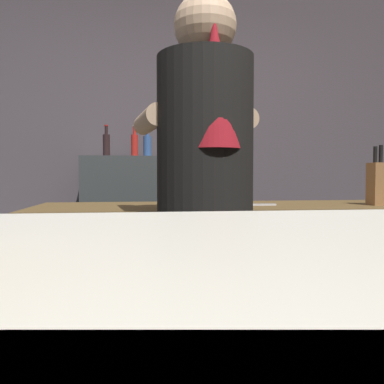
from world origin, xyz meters
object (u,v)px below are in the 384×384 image
object	(u,v)px
bottle_olive_oil	(135,145)
mixing_bowl	(192,198)
knife_block	(380,183)
bottle_hot_sauce	(170,144)
bartender	(205,199)
chefs_knife	(251,205)
bottle_soy	(147,145)
bottle_vinegar	(106,144)

from	to	relation	value
bottle_olive_oil	mixing_bowl	bearing A→B (deg)	-76.52
knife_block	bottle_hot_sauce	bearing A→B (deg)	123.66
bartender	chefs_knife	distance (m)	0.49
bottle_soy	bottle_hot_sauce	bearing A→B (deg)	11.11
bartender	bottle_hot_sauce	world-z (taller)	bartender
bottle_hot_sauce	bartender	bearing A→B (deg)	-89.95
chefs_knife	bottle_hot_sauce	size ratio (longest dim) A/B	0.92
mixing_bowl	bottle_hot_sauce	bearing A→B (deg)	91.30
bartender	bottle_soy	bearing A→B (deg)	-2.58
chefs_knife	bottle_soy	xyz separation A→B (m)	(-0.45, 1.27, 0.37)
knife_block	bottle_hot_sauce	distance (m)	1.64
mixing_bowl	chefs_knife	distance (m)	0.29
bottle_hot_sauce	chefs_knife	bearing A→B (deg)	-77.83
chefs_knife	bottle_hot_sauce	distance (m)	1.39
knife_block	bottle_hot_sauce	xyz separation A→B (m)	(-0.90, 1.35, 0.28)
bartender	bottle_olive_oil	distance (m)	1.84
bartender	chefs_knife	world-z (taller)	bartender
bottle_vinegar	bottle_olive_oil	distance (m)	0.24
chefs_knife	bottle_hot_sauce	xyz separation A→B (m)	(-0.28, 1.30, 0.38)
bottle_olive_oil	bottle_hot_sauce	bearing A→B (deg)	-17.66
chefs_knife	bottle_soy	world-z (taller)	bottle_soy
chefs_knife	bottle_soy	distance (m)	1.40
bartender	bottle_vinegar	xyz separation A→B (m)	(-0.48, 1.67, 0.32)
mixing_bowl	bottle_vinegar	bearing A→B (deg)	114.25
bottle_hot_sauce	bottle_olive_oil	world-z (taller)	bottle_hot_sauce
bartender	chefs_knife	xyz separation A→B (m)	(0.28, 0.41, -0.05)
knife_block	bartender	bearing A→B (deg)	-158.12
knife_block	bottle_soy	distance (m)	1.72
chefs_knife	bottle_olive_oil	size ratio (longest dim) A/B	0.95
bottle_hot_sauce	bottle_olive_oil	xyz separation A→B (m)	(-0.27, 0.09, -0.00)
bottle_olive_oil	bottle_vinegar	bearing A→B (deg)	-149.88
bartender	bottle_vinegar	bearing A→B (deg)	7.48
mixing_bowl	bottle_hot_sauce	distance (m)	1.21
bottle_hot_sauce	knife_block	bearing A→B (deg)	-56.34
knife_block	chefs_knife	distance (m)	0.63
mixing_bowl	bottle_soy	distance (m)	1.19
bottle_hot_sauce	bottle_vinegar	distance (m)	0.48
chefs_knife	bottle_olive_oil	xyz separation A→B (m)	(-0.55, 1.39, 0.38)
bottle_vinegar	bottle_soy	distance (m)	0.31
mixing_bowl	bottle_olive_oil	world-z (taller)	bottle_olive_oil
bartender	mixing_bowl	bearing A→B (deg)	-11.14
chefs_knife	bottle_vinegar	xyz separation A→B (m)	(-0.76, 1.27, 0.37)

